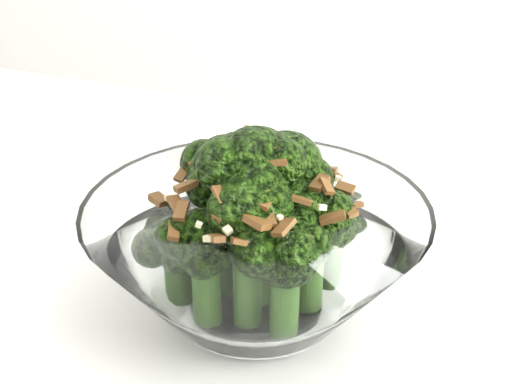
# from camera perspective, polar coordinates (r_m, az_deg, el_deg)

# --- Properties ---
(broccoli_dish) EXTENTS (0.21, 0.21, 0.13)m
(broccoli_dish) POSITION_cam_1_polar(r_m,az_deg,el_deg) (0.47, 0.06, -4.13)
(broccoli_dish) COLOR white
(broccoli_dish) RESTS_ON table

